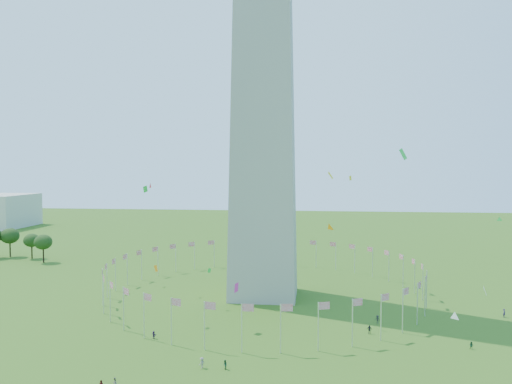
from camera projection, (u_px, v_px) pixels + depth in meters
ground at (233, 376)px, 79.73m from camera, size 600.00×600.00×0.00m
flag_ring at (264, 279)px, 129.11m from camera, size 80.24×80.24×9.00m
crowd at (265, 373)px, 78.77m from camera, size 106.93×74.18×1.90m
kites_aloft at (299, 238)px, 102.28m from camera, size 84.82×75.14×32.50m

